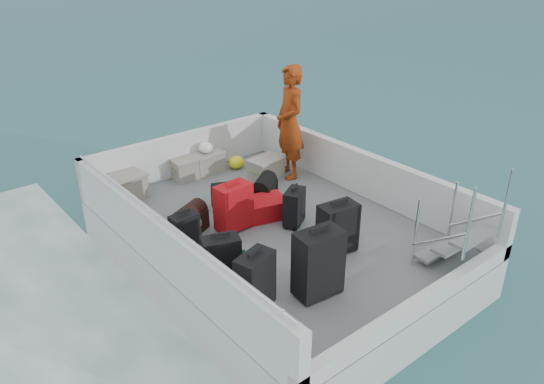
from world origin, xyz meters
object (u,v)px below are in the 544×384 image
Objects in this scene: suitcase_7 at (294,208)px; passenger at (290,123)px; suitcase_0 at (255,283)px; suitcase_6 at (338,229)px; crate_2 at (207,163)px; crate_3 at (266,169)px; crate_0 at (124,188)px; crate_1 at (189,168)px; suitcase_5 at (234,207)px; suitcase_2 at (185,233)px; suitcase_3 at (318,264)px; suitcase_8 at (261,208)px; suitcase_1 at (222,262)px.

passenger reaches higher than suitcase_7.
suitcase_6 is at bearing -6.62° from suitcase_0.
crate_3 is (0.63, -0.84, -0.00)m from crate_2.
crate_1 is (1.20, 0.08, -0.02)m from crate_0.
suitcase_0 is 1.77m from suitcase_5.
suitcase_5 is 1.48m from suitcase_6.
suitcase_6 is (1.48, -1.26, 0.08)m from suitcase_2.
suitcase_7 is 1.00× the size of crate_3.
suitcase_3 is (0.67, -1.74, 0.15)m from suitcase_2.
suitcase_3 reaches higher than suitcase_5.
crate_1 is at bearing 180.00° from crate_2.
suitcase_7 is 0.88× the size of crate_0.
suitcase_5 is (0.83, 1.56, -0.01)m from suitcase_0.
suitcase_7 reaches higher than suitcase_2.
suitcase_0 is at bearing -91.83° from suitcase_2.
suitcase_6 reaches higher than crate_3.
crate_2 is at bearing 0.00° from crate_1.
suitcase_2 is 1.32m from suitcase_8.
suitcase_5 is at bearing 119.03° from suitcase_7.
crate_1 is 1.85m from passenger.
crate_3 is (1.54, 2.85, -0.24)m from suitcase_3.
suitcase_3 is at bearing -151.88° from suitcase_7.
suitcase_8 is 1.86m from crate_1.
suitcase_1 is 3.31m from passenger.
crate_3 is at bearing -96.16° from passenger.
suitcase_6 is (0.81, 0.49, -0.07)m from suitcase_3.
suitcase_0 reaches higher than suitcase_1.
passenger is (2.55, -0.92, 0.75)m from crate_0.
suitcase_6 is 3.21m from crate_2.
suitcase_2 is 0.77× the size of suitcase_5.
suitcase_0 reaches higher than crate_2.
suitcase_7 is at bearing 95.94° from suitcase_6.
crate_2 is (0.27, 1.86, 0.02)m from suitcase_8.
suitcase_5 reaches higher than suitcase_2.
crate_1 is at bearing 17.42° from suitcase_8.
suitcase_2 is 0.81m from suitcase_5.
suitcase_8 is at bearing 0.21° from suitcase_5.
suitcase_2 is at bearing 106.07° from suitcase_1.
suitcase_5 is (0.80, 0.06, 0.08)m from suitcase_2.
suitcase_1 reaches higher than crate_1.
suitcase_0 is 3.63m from passenger.
suitcase_0 is at bearing 154.75° from suitcase_8.
suitcase_5 reaches higher than suitcase_8.
suitcase_0 is 3.68m from crate_1.
passenger is (1.10, 2.20, 0.60)m from suitcase_6.
crate_3 is at bearing 68.07° from suitcase_3.
suitcase_1 is at bearing -92.10° from crate_0.
crate_3 is (0.98, -0.84, 0.00)m from crate_1.
suitcase_1 is 1.24× the size of suitcase_2.
passenger is at bearing 27.13° from suitcase_0.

